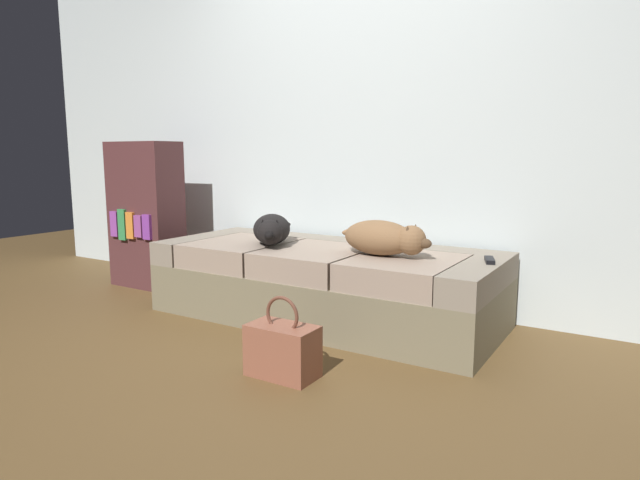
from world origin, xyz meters
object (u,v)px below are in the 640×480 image
at_px(dog_dark, 272,229).
at_px(bookshelf, 146,215).
at_px(dog_tan, 384,238).
at_px(couch, 324,283).
at_px(tv_remote, 490,260).
at_px(handbag, 283,350).

height_order(dog_dark, bookshelf, bookshelf).
distance_m(dog_dark, dog_tan, 0.76).
height_order(couch, dog_tan, dog_tan).
xyz_separation_m(dog_dark, dog_tan, (0.76, 0.02, 0.00)).
xyz_separation_m(tv_remote, handbag, (-0.68, -0.92, -0.33)).
xyz_separation_m(dog_dark, bookshelf, (-1.27, 0.11, 0.01)).
distance_m(tv_remote, handbag, 1.19).
distance_m(couch, bookshelf, 1.64).
bearing_deg(handbag, couch, 109.19).
xyz_separation_m(dog_tan, bookshelf, (-2.03, 0.09, 0.00)).
height_order(dog_tan, tv_remote, dog_tan).
distance_m(dog_dark, handbag, 1.09).
relative_size(couch, tv_remote, 14.05).
relative_size(couch, dog_tan, 3.64).
bearing_deg(dog_dark, tv_remote, 6.02).
xyz_separation_m(handbag, bookshelf, (-1.91, 0.89, 0.42)).
distance_m(tv_remote, bookshelf, 2.59).
bearing_deg(bookshelf, couch, -0.78).
bearing_deg(handbag, tv_remote, 53.54).
height_order(tv_remote, bookshelf, bookshelf).
height_order(dog_dark, dog_tan, dog_tan).
bearing_deg(handbag, dog_dark, 129.13).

